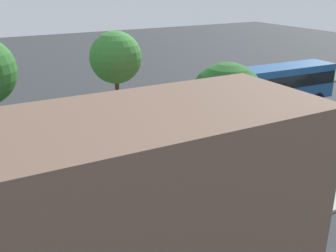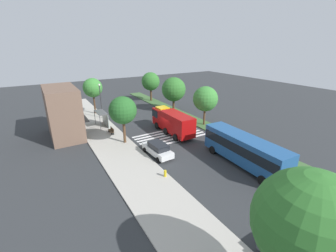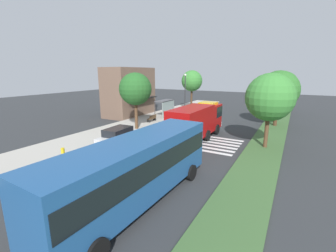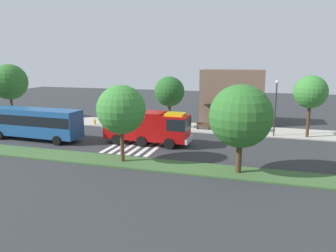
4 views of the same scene
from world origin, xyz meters
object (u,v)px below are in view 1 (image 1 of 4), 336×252
at_px(bench_near_shelter, 155,204).
at_px(bus_stop_shelter, 68,202).
at_px(fire_truck, 154,113).
at_px(transit_bus, 277,83).
at_px(sidewalk_tree_west, 226,101).
at_px(median_tree_far_west, 116,58).
at_px(parked_car_mid, 273,139).

bearing_deg(bench_near_shelter, bus_stop_shelter, 0.26).
distance_m(fire_truck, bus_stop_shelter, 11.66).
bearing_deg(bus_stop_shelter, transit_bus, -154.10).
relative_size(transit_bus, bus_stop_shelter, 3.15).
height_order(fire_truck, sidewalk_tree_west, sidewalk_tree_west).
height_order(transit_bus, median_tree_far_west, median_tree_far_west).
xyz_separation_m(fire_truck, sidewalk_tree_west, (-0.10, 7.74, 2.83)).
xyz_separation_m(fire_truck, parked_car_mid, (-5.68, 5.53, -1.08)).
xyz_separation_m(fire_truck, transit_bus, (-12.72, -1.80, 0.09)).
height_order(parked_car_mid, bench_near_shelter, parked_car_mid).
bearing_deg(sidewalk_tree_west, bench_near_shelter, 7.80).
xyz_separation_m(transit_bus, bench_near_shelter, (16.88, 10.12, -1.46)).
relative_size(sidewalk_tree_west, median_tree_far_west, 1.00).
relative_size(transit_bus, median_tree_far_west, 1.69).
height_order(bench_near_shelter, median_tree_far_west, median_tree_far_west).
bearing_deg(parked_car_mid, transit_bus, -137.11).
bearing_deg(median_tree_far_west, parked_car_mid, 115.08).
bearing_deg(transit_bus, sidewalk_tree_west, -140.74).
bearing_deg(sidewalk_tree_west, fire_truck, -89.27).
bearing_deg(median_tree_far_west, bus_stop_shelter, 61.19).
xyz_separation_m(transit_bus, median_tree_far_west, (12.69, -4.74, 2.54)).
bearing_deg(transit_bus, fire_truck, -169.76).
height_order(fire_truck, bus_stop_shelter, fire_truck).
xyz_separation_m(bench_near_shelter, median_tree_far_west, (-4.18, -14.86, 4.00)).
bearing_deg(parked_car_mid, bus_stop_shelter, 8.21).
distance_m(parked_car_mid, sidewalk_tree_west, 7.16).
bearing_deg(parked_car_mid, fire_truck, -47.52).
bearing_deg(sidewalk_tree_west, transit_bus, -142.93).
relative_size(parked_car_mid, median_tree_far_west, 0.75).
height_order(transit_bus, sidewalk_tree_west, sidewalk_tree_west).
distance_m(bus_stop_shelter, sidewalk_tree_west, 8.77).
height_order(fire_truck, transit_bus, transit_bus).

